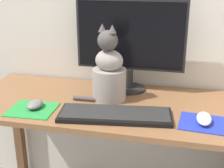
{
  "coord_description": "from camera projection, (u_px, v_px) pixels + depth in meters",
  "views": [
    {
      "loc": [
        0.31,
        -1.32,
        1.29
      ],
      "look_at": [
        0.02,
        -0.05,
        0.82
      ],
      "focal_mm": 50.0,
      "sensor_mm": 36.0,
      "label": 1
    }
  ],
  "objects": [
    {
      "name": "desk",
      "position": [
        111.0,
        122.0,
        1.51
      ],
      "size": [
        1.4,
        0.57,
        0.7
      ],
      "color": "brown",
      "rests_on": "ground_plane"
    },
    {
      "name": "monitor",
      "position": [
        130.0,
        40.0,
        1.55
      ],
      "size": [
        0.55,
        0.17,
        0.46
      ],
      "color": "black",
      "rests_on": "desk"
    },
    {
      "name": "computer_mouse_right",
      "position": [
        204.0,
        119.0,
        1.27
      ],
      "size": [
        0.06,
        0.11,
        0.03
      ],
      "color": "white",
      "rests_on": "mousepad_right"
    },
    {
      "name": "mousepad_left",
      "position": [
        32.0,
        109.0,
        1.4
      ],
      "size": [
        0.21,
        0.19,
        0.0
      ],
      "rotation": [
        0.0,
        0.0,
        0.05
      ],
      "color": "#238438",
      "rests_on": "desk"
    },
    {
      "name": "keyboard",
      "position": [
        115.0,
        114.0,
        1.33
      ],
      "size": [
        0.5,
        0.23,
        0.02
      ],
      "rotation": [
        0.0,
        0.0,
        0.13
      ],
      "color": "black",
      "rests_on": "desk"
    },
    {
      "name": "computer_mouse_left",
      "position": [
        35.0,
        104.0,
        1.4
      ],
      "size": [
        0.06,
        0.1,
        0.03
      ],
      "color": "slate",
      "rests_on": "mousepad_left"
    },
    {
      "name": "cat",
      "position": [
        109.0,
        72.0,
        1.47
      ],
      "size": [
        0.27,
        0.2,
        0.36
      ],
      "rotation": [
        0.0,
        0.0,
        -0.34
      ],
      "color": "gray",
      "rests_on": "desk"
    },
    {
      "name": "mousepad_right",
      "position": [
        203.0,
        123.0,
        1.27
      ],
      "size": [
        0.2,
        0.18,
        0.0
      ],
      "rotation": [
        0.0,
        0.0,
        -0.08
      ],
      "color": "#1E2D9E",
      "rests_on": "desk"
    }
  ]
}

